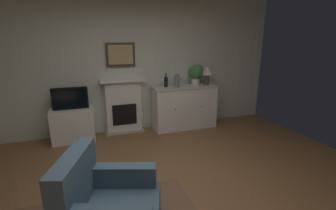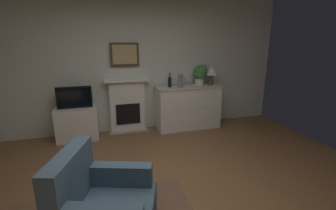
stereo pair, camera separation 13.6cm
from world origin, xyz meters
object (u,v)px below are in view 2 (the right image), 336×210
framed_picture (125,54)px  tv_cabinet (77,123)px  fireplace_unit (127,105)px  wine_glass_center (190,80)px  tv_set (74,97)px  vase_decorative (181,81)px  potted_plant_small (200,73)px  wine_bottle (170,82)px  armchair (102,208)px  table_lamp (211,72)px  wine_glass_left (185,81)px  sideboard_cabinet (188,107)px

framed_picture → tv_cabinet: bearing=-168.0°
fireplace_unit → tv_cabinet: 1.02m
wine_glass_center → tv_set: 2.29m
vase_decorative → potted_plant_small: 0.50m
tv_set → vase_decorative: bearing=-1.2°
tv_cabinet → tv_set: bearing=-90.0°
wine_glass_center → wine_bottle: bearing=178.1°
fireplace_unit → vase_decorative: vase_decorative is taller
potted_plant_small → wine_glass_center: bearing=-177.3°
fireplace_unit → potted_plant_small: potted_plant_small is taller
armchair → wine_bottle: bearing=61.5°
table_lamp → wine_bottle: bearing=176.9°
tv_set → potted_plant_small: potted_plant_small is taller
potted_plant_small → armchair: potted_plant_small is taller
fireplace_unit → wine_glass_left: size_ratio=6.67×
wine_bottle → tv_set: wine_bottle is taller
table_lamp → wine_bottle: table_lamp is taller
armchair → tv_set: bearing=98.2°
wine_bottle → vase_decorative: size_ratio=1.03×
wine_glass_left → wine_glass_center: same height
tv_cabinet → potted_plant_small: 2.65m
framed_picture → tv_set: size_ratio=0.89×
fireplace_unit → framed_picture: size_ratio=2.00×
sideboard_cabinet → armchair: (-1.86, -2.65, -0.07)m
potted_plant_small → vase_decorative: bearing=-168.6°
fireplace_unit → vase_decorative: (1.06, -0.23, 0.50)m
sideboard_cabinet → wine_glass_center: bearing=38.2°
wine_glass_left → wine_glass_center: bearing=3.9°
fireplace_unit → wine_glass_center: 1.40m
sideboard_cabinet → tv_cabinet: (-2.24, 0.02, -0.14)m
fireplace_unit → armchair: fireplace_unit is taller
framed_picture → wine_bottle: 1.04m
framed_picture → table_lamp: size_ratio=1.38×
fireplace_unit → tv_set: bearing=-169.2°
table_lamp → vase_decorative: bearing=-175.9°
wine_glass_left → armchair: bearing=-123.9°
fireplace_unit → armchair: 2.89m
wine_bottle → wine_glass_left: bearing=-3.8°
wine_glass_left → table_lamp: bearing=-2.7°
sideboard_cabinet → armchair: 3.24m
wine_bottle → armchair: 3.13m
armchair → wine_glass_center: bearing=54.6°
table_lamp → wine_bottle: (-0.90, 0.05, -0.17)m
armchair → potted_plant_small: bearing=51.6°
sideboard_cabinet → wine_glass_left: size_ratio=8.23×
table_lamp → wine_bottle: 0.92m
framed_picture → vase_decorative: 1.22m
table_lamp → tv_cabinet: table_lamp is taller
armchair → fireplace_unit: bearing=78.1°
framed_picture → vase_decorative: bearing=-14.4°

